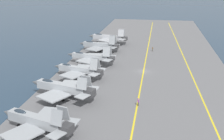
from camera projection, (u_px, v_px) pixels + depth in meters
ground_plane at (143, 73)px, 84.69m from camera, size 2000.00×2000.00×0.00m
carrier_deck at (143, 72)px, 84.62m from camera, size 211.25×50.80×0.40m
deck_stripe_foul_line at (191, 74)px, 82.38m from camera, size 189.95×8.91×0.01m
deck_stripe_centerline at (144, 71)px, 84.56m from camera, size 190.12×0.36×0.01m
parked_jet_nearest at (37, 121)px, 50.86m from camera, size 14.14×15.86×6.17m
parked_jet_second at (62, 88)px, 65.05m from camera, size 13.68×17.24×6.37m
parked_jet_third at (79, 69)px, 78.53m from camera, size 12.83×15.52×6.36m
parked_jet_fourth at (91, 57)px, 90.52m from camera, size 12.38×16.62×6.40m
parked_jet_fifth at (99, 45)px, 106.70m from camera, size 14.26×16.25×6.51m
parked_jet_sixth at (108, 37)px, 118.24m from camera, size 12.29×17.30×6.52m
crew_brown_vest at (153, 49)px, 106.93m from camera, size 0.46×0.40×1.76m
crew_purple_vest at (138, 102)px, 61.89m from camera, size 0.42×0.33×1.81m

